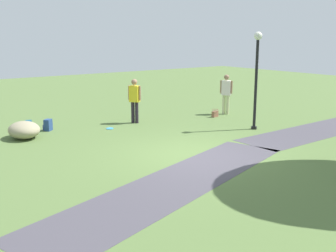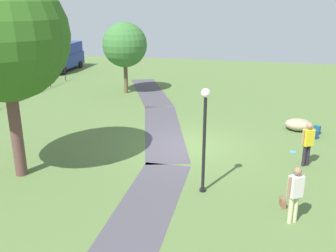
{
  "view_description": "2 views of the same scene",
  "coord_description": "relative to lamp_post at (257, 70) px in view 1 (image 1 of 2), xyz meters",
  "views": [
    {
      "loc": [
        7.17,
        8.52,
        3.27
      ],
      "look_at": [
        1.12,
        0.3,
        1.01
      ],
      "focal_mm": 44.25,
      "sensor_mm": 36.0,
      "label": 1
    },
    {
      "loc": [
        -14.49,
        -2.64,
        5.83
      ],
      "look_at": [
        -0.42,
        0.76,
        0.97
      ],
      "focal_mm": 40.25,
      "sensor_mm": 36.0,
      "label": 2
    }
  ],
  "objects": [
    {
      "name": "footpath_segment_mid",
      "position": [
        5.57,
        2.73,
        -2.09
      ],
      "size": [
        8.15,
        3.98,
        0.01
      ],
      "color": "#46424C",
      "rests_on": "ground"
    },
    {
      "name": "lamp_post",
      "position": [
        0.0,
        0.0,
        0.0
      ],
      "size": [
        0.28,
        0.28,
        3.37
      ],
      "color": "black",
      "rests_on": "ground"
    },
    {
      "name": "frisbee_on_grass",
      "position": [
        4.1,
        -3.06,
        -2.08
      ],
      "size": [
        0.25,
        0.25,
        0.02
      ],
      "color": "#359AE5",
      "rests_on": "ground"
    },
    {
      "name": "handbag_on_grass",
      "position": [
        -0.39,
        -2.45,
        -1.95
      ],
      "size": [
        0.34,
        0.33,
        0.31
      ],
      "color": "brown",
      "rests_on": "ground"
    },
    {
      "name": "woman_with_handbag",
      "position": [
        -1.19,
        -2.66,
        -1.13
      ],
      "size": [
        0.4,
        0.44,
        1.66
      ],
      "color": "beige",
      "rests_on": "ground"
    },
    {
      "name": "footpath_segment_near",
      "position": [
        -2.25,
        1.45,
        -2.09
      ],
      "size": [
        8.04,
        1.91,
        0.01
      ],
      "color": "#46424C",
      "rests_on": "ground"
    },
    {
      "name": "spare_backpack_on_lawn",
      "position": [
        6.56,
        -4.25,
        -1.9
      ],
      "size": [
        0.33,
        0.33,
        0.4
      ],
      "color": "navy",
      "rests_on": "ground"
    },
    {
      "name": "lawn_boulder",
      "position": [
        6.97,
        -3.48,
        -1.82
      ],
      "size": [
        1.08,
        1.31,
        0.55
      ],
      "color": "gray",
      "rests_on": "ground"
    },
    {
      "name": "backpack_by_boulder",
      "position": [
        5.97,
        -4.08,
        -1.9
      ],
      "size": [
        0.35,
        0.35,
        0.4
      ],
      "color": "navy",
      "rests_on": "ground"
    },
    {
      "name": "man_near_boulder",
      "position": [
        2.84,
        -3.39,
        -1.13
      ],
      "size": [
        0.4,
        0.45,
        1.66
      ],
      "color": "#27202A",
      "rests_on": "ground"
    },
    {
      "name": "ground_plane",
      "position": [
        3.75,
        1.18,
        -2.09
      ],
      "size": [
        48.0,
        48.0,
        0.0
      ],
      "primitive_type": "plane",
      "color": "#546D39"
    }
  ]
}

